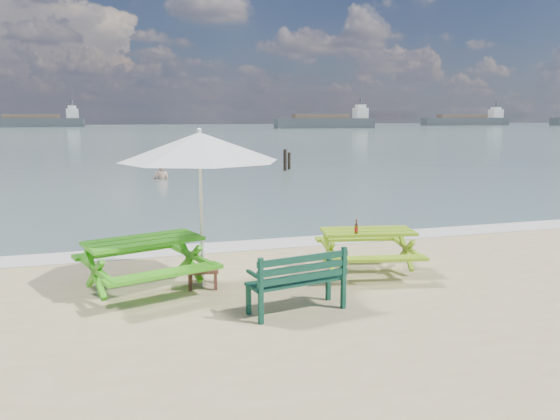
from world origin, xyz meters
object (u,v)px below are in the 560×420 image
object	(u,v)px
beer_bottle	(356,229)
swimmer	(162,184)
patio_umbrella	(200,147)
side_table	(203,277)
park_bench	(296,293)
picnic_table_right	(367,252)
picnic_table_left	(145,266)

from	to	relation	value
beer_bottle	swimmer	bearing A→B (deg)	97.23
patio_umbrella	swimmer	bearing A→B (deg)	87.84
side_table	swimmer	xyz separation A→B (m)	(0.57, 15.09, -0.38)
park_bench	patio_umbrella	xyz separation A→B (m)	(-1.06, 1.44, 1.92)
picnic_table_right	patio_umbrella	world-z (taller)	patio_umbrella
side_table	picnic_table_left	bearing A→B (deg)	176.50
picnic_table_right	beer_bottle	bearing A→B (deg)	-147.00
patio_umbrella	beer_bottle	bearing A→B (deg)	-4.22
side_table	patio_umbrella	distance (m)	2.01
picnic_table_left	side_table	bearing A→B (deg)	-3.50
side_table	swimmer	size ratio (longest dim) A/B	0.30
patio_umbrella	beer_bottle	xyz separation A→B (m)	(2.51, -0.19, -1.37)
patio_umbrella	side_table	bearing A→B (deg)	116.57
picnic_table_right	swimmer	world-z (taller)	picnic_table_right
side_table	swimmer	distance (m)	15.10
picnic_table_right	swimmer	bearing A→B (deg)	98.49
patio_umbrella	swimmer	world-z (taller)	patio_umbrella
park_bench	patio_umbrella	world-z (taller)	patio_umbrella
picnic_table_right	beer_bottle	distance (m)	0.59
park_bench	side_table	distance (m)	1.79
park_bench	patio_umbrella	size ratio (longest dim) A/B	0.51
picnic_table_left	beer_bottle	bearing A→B (deg)	-4.04
park_bench	side_table	xyz separation A→B (m)	(-1.06, 1.44, -0.09)
picnic_table_left	picnic_table_right	xyz separation A→B (m)	(3.69, -0.04, -0.04)
patio_umbrella	beer_bottle	distance (m)	2.86
picnic_table_left	beer_bottle	xyz separation A→B (m)	(3.38, -0.24, 0.42)
side_table	beer_bottle	distance (m)	2.60
picnic_table_right	side_table	distance (m)	2.83
picnic_table_left	park_bench	size ratio (longest dim) A/B	1.63
beer_bottle	swimmer	distance (m)	15.43
picnic_table_right	side_table	size ratio (longest dim) A/B	3.53
swimmer	picnic_table_right	bearing A→B (deg)	-81.51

